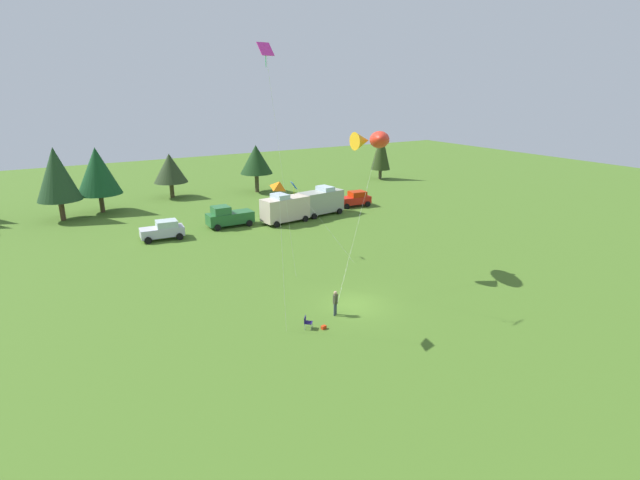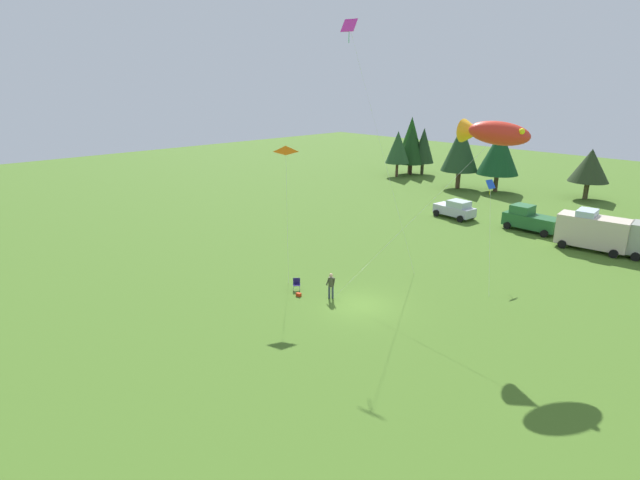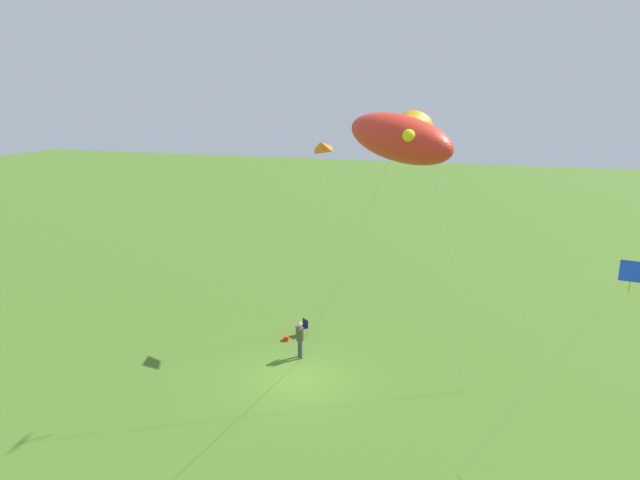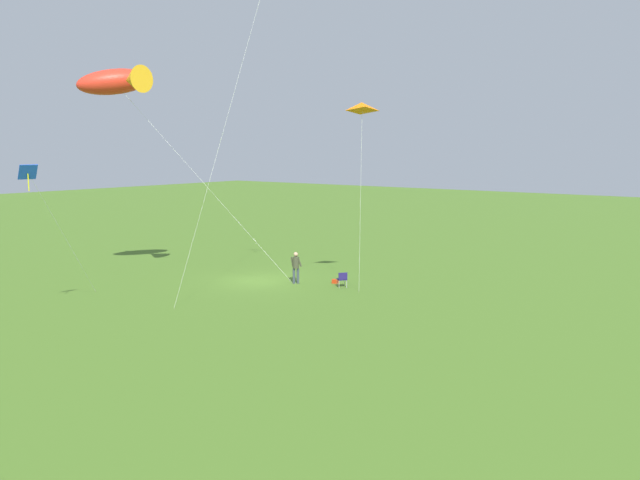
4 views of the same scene
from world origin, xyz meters
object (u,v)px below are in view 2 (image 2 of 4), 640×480
van_camper_beige (592,231)px  kite_diamond_blue (490,188)px  folding_chair (297,283)px  kite_diamond_rainbow (352,37)px  kite_delta_orange (286,149)px  truck_green_flatbed (530,219)px  person_kite_flyer (331,284)px  kite_large_fish (493,133)px  backpack_on_grass (299,295)px  car_silver_compact (455,209)px

van_camper_beige → kite_diamond_blue: 12.04m
folding_chair → kite_diamond_rainbow: kite_diamond_rainbow is taller
kite_delta_orange → truck_green_flatbed: bearing=76.7°
person_kite_flyer → kite_large_fish: size_ratio=0.15×
kite_diamond_blue → truck_green_flatbed: bearing=99.3°
kite_large_fish → backpack_on_grass: bearing=-141.8°
truck_green_flatbed → kite_delta_orange: 26.84m
kite_large_fish → folding_chair: bearing=-146.7°
truck_green_flatbed → kite_delta_orange: kite_delta_orange is taller
backpack_on_grass → van_camper_beige: (9.62, 24.24, 1.53)m
kite_diamond_rainbow → kite_diamond_blue: bearing=52.6°
kite_diamond_blue → car_silver_compact: bearing=130.4°
kite_diamond_rainbow → car_silver_compact: bearing=98.9°
kite_delta_orange → backpack_on_grass: bearing=-24.6°
car_silver_compact → kite_diamond_rainbow: kite_diamond_rainbow is taller
folding_chair → kite_delta_orange: size_ratio=0.08×
kite_delta_orange → kite_large_fish: bearing=27.9°
van_camper_beige → kite_delta_orange: kite_delta_orange is taller
truck_green_flatbed → car_silver_compact: bearing=9.8°
person_kite_flyer → truck_green_flatbed: 24.68m
car_silver_compact → truck_green_flatbed: bearing=13.7°
kite_large_fish → kite_diamond_blue: 8.94m
person_kite_flyer → kite_diamond_rainbow: bearing=174.0°
folding_chair → truck_green_flatbed: size_ratio=0.16×
folding_chair → truck_green_flatbed: (4.43, 25.33, 0.61)m
kite_large_fish → kite_diamond_blue: size_ratio=1.75×
van_camper_beige → kite_diamond_rainbow: 25.93m
kite_delta_orange → kite_diamond_rainbow: size_ratio=0.56×
backpack_on_grass → kite_diamond_rainbow: kite_diamond_rainbow is taller
truck_green_flatbed → kite_diamond_rainbow: bearing=79.1°
van_camper_beige → kite_diamond_blue: bearing=61.4°
car_silver_compact → kite_large_fish: (12.70, -17.81, 9.84)m
van_camper_beige → car_silver_compact: bearing=-9.5°
truck_green_flatbed → kite_diamond_blue: 13.22m
kite_diamond_rainbow → kite_delta_orange: bearing=-108.7°
backpack_on_grass → kite_delta_orange: 9.58m
folding_chair → kite_diamond_blue: bearing=104.2°
kite_large_fish → kite_diamond_blue: kite_large_fish is taller
person_kite_flyer → kite_delta_orange: 9.25m
backpack_on_grass → truck_green_flatbed: size_ratio=0.06×
backpack_on_grass → kite_delta_orange: size_ratio=0.03×
backpack_on_grass → kite_diamond_blue: 16.07m
kite_delta_orange → van_camper_beige: bearing=62.7°
car_silver_compact → person_kite_flyer: bearing=-71.7°
person_kite_flyer → folding_chair: (-2.59, -0.72, -0.53)m
person_kite_flyer → kite_diamond_blue: kite_diamond_blue is taller
backpack_on_grass → kite_large_fish: 15.56m
kite_diamond_blue → kite_diamond_rainbow: 14.57m
backpack_on_grass → kite_delta_orange: (-2.33, 1.07, 9.23)m
car_silver_compact → kite_diamond_blue: 15.30m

